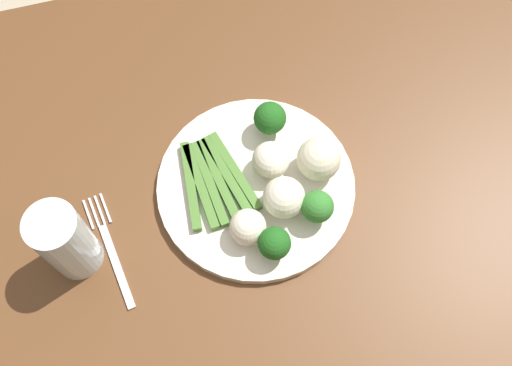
{
  "coord_description": "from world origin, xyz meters",
  "views": [
    {
      "loc": [
        -0.1,
        -0.31,
        1.48
      ],
      "look_at": [
        -0.02,
        -0.0,
        0.77
      ],
      "focal_mm": 41.24,
      "sensor_mm": 36.0,
      "label": 1
    }
  ],
  "objects": [
    {
      "name": "ground_plane",
      "position": [
        0.0,
        0.0,
        -0.01
      ],
      "size": [
        6.0,
        6.0,
        0.02
      ],
      "primitive_type": "cube",
      "color": "#B7A88E"
    },
    {
      "name": "dining_table",
      "position": [
        0.0,
        0.0,
        0.63
      ],
      "size": [
        1.18,
        0.8,
        0.75
      ],
      "color": "brown",
      "rests_on": "ground_plane"
    },
    {
      "name": "plate",
      "position": [
        -0.02,
        -0.0,
        0.75
      ],
      "size": [
        0.27,
        0.27,
        0.01
      ],
      "primitive_type": "cylinder",
      "color": "silver",
      "rests_on": "dining_table"
    },
    {
      "name": "asparagus_bundle",
      "position": [
        -0.07,
        0.02,
        0.77
      ],
      "size": [
        0.1,
        0.14,
        0.01
      ],
      "rotation": [
        0.0,
        0.0,
        4.83
      ],
      "color": "#47752D",
      "rests_on": "plate"
    },
    {
      "name": "broccoli_right",
      "position": [
        0.05,
        -0.06,
        0.79
      ],
      "size": [
        0.04,
        0.04,
        0.05
      ],
      "color": "#609E3D",
      "rests_on": "plate"
    },
    {
      "name": "broccoli_near_center",
      "position": [
        -0.02,
        -0.1,
        0.79
      ],
      "size": [
        0.04,
        0.04,
        0.05
      ],
      "color": "#4C7F2B",
      "rests_on": "plate"
    },
    {
      "name": "broccoli_outer_edge",
      "position": [
        0.03,
        0.08,
        0.79
      ],
      "size": [
        0.04,
        0.04,
        0.05
      ],
      "color": "#4C7F2B",
      "rests_on": "plate"
    },
    {
      "name": "cauliflower_edge",
      "position": [
        0.07,
        0.0,
        0.79
      ],
      "size": [
        0.06,
        0.06,
        0.06
      ],
      "primitive_type": "sphere",
      "color": "beige",
      "rests_on": "plate"
    },
    {
      "name": "cauliflower_front",
      "position": [
        0.01,
        -0.04,
        0.79
      ],
      "size": [
        0.06,
        0.06,
        0.06
      ],
      "primitive_type": "sphere",
      "color": "silver",
      "rests_on": "plate"
    },
    {
      "name": "cauliflower_near_fork",
      "position": [
        -0.04,
        -0.06,
        0.78
      ],
      "size": [
        0.05,
        0.05,
        0.05
      ],
      "primitive_type": "sphere",
      "color": "silver",
      "rests_on": "plate"
    },
    {
      "name": "cauliflower_mid",
      "position": [
        0.01,
        0.02,
        0.79
      ],
      "size": [
        0.05,
        0.05,
        0.05
      ],
      "primitive_type": "sphere",
      "color": "white",
      "rests_on": "plate"
    },
    {
      "name": "fork",
      "position": [
        -0.22,
        -0.03,
        0.75
      ],
      "size": [
        0.04,
        0.17,
        0.0
      ],
      "rotation": [
        0.0,
        0.0,
        1.72
      ],
      "color": "silver",
      "rests_on": "dining_table"
    },
    {
      "name": "water_glass",
      "position": [
        -0.26,
        -0.03,
        0.81
      ],
      "size": [
        0.06,
        0.06,
        0.13
      ],
      "primitive_type": "cylinder",
      "color": "silver",
      "rests_on": "dining_table"
    }
  ]
}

